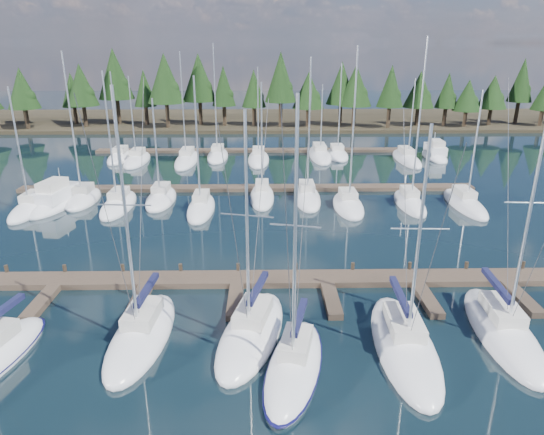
{
  "coord_description": "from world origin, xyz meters",
  "views": [
    {
      "loc": [
        1.83,
        -11.54,
        15.29
      ],
      "look_at": [
        2.41,
        22.0,
        3.2
      ],
      "focal_mm": 32.0,
      "sensor_mm": 36.0,
      "label": 1
    }
  ],
  "objects_px": {
    "front_sailboat_6": "(502,330)",
    "front_sailboat_3": "(251,332)",
    "front_sailboat_4": "(294,365)",
    "motor_yacht_right": "(435,154)",
    "front_sailboat_5": "(404,344)",
    "main_dock": "(237,284)",
    "front_sailboat_2": "(142,334)",
    "motor_yacht_left": "(58,201)"
  },
  "relations": [
    {
      "from": "main_dock",
      "to": "front_sailboat_6",
      "type": "height_order",
      "value": "front_sailboat_6"
    },
    {
      "from": "front_sailboat_3",
      "to": "front_sailboat_4",
      "type": "distance_m",
      "value": 3.7
    },
    {
      "from": "front_sailboat_4",
      "to": "motor_yacht_right",
      "type": "height_order",
      "value": "front_sailboat_4"
    },
    {
      "from": "front_sailboat_5",
      "to": "main_dock",
      "type": "bearing_deg",
      "value": 142.18
    },
    {
      "from": "front_sailboat_2",
      "to": "front_sailboat_6",
      "type": "distance_m",
      "value": 19.94
    },
    {
      "from": "front_sailboat_2",
      "to": "front_sailboat_5",
      "type": "distance_m",
      "value": 14.17
    },
    {
      "from": "main_dock",
      "to": "motor_yacht_right",
      "type": "distance_m",
      "value": 46.29
    },
    {
      "from": "main_dock",
      "to": "front_sailboat_5",
      "type": "height_order",
      "value": "front_sailboat_5"
    },
    {
      "from": "front_sailboat_2",
      "to": "front_sailboat_6",
      "type": "xyz_separation_m",
      "value": [
        19.94,
        0.05,
        -0.0
      ]
    },
    {
      "from": "front_sailboat_2",
      "to": "main_dock",
      "type": "bearing_deg",
      "value": 50.75
    },
    {
      "from": "front_sailboat_5",
      "to": "front_sailboat_6",
      "type": "bearing_deg",
      "value": 11.66
    },
    {
      "from": "main_dock",
      "to": "front_sailboat_2",
      "type": "height_order",
      "value": "front_sailboat_2"
    },
    {
      "from": "front_sailboat_4",
      "to": "front_sailboat_2",
      "type": "bearing_deg",
      "value": 160.59
    },
    {
      "from": "front_sailboat_6",
      "to": "front_sailboat_5",
      "type": "bearing_deg",
      "value": -168.34
    },
    {
      "from": "front_sailboat_6",
      "to": "motor_yacht_left",
      "type": "distance_m",
      "value": 41.02
    },
    {
      "from": "motor_yacht_right",
      "to": "front_sailboat_3",
      "type": "bearing_deg",
      "value": -119.47
    },
    {
      "from": "motor_yacht_left",
      "to": "motor_yacht_right",
      "type": "distance_m",
      "value": 49.44
    },
    {
      "from": "front_sailboat_4",
      "to": "motor_yacht_left",
      "type": "bearing_deg",
      "value": 130.01
    },
    {
      "from": "front_sailboat_6",
      "to": "motor_yacht_right",
      "type": "xyz_separation_m",
      "value": [
        11.02,
        44.22,
        0.18
      ]
    },
    {
      "from": "front_sailboat_5",
      "to": "motor_yacht_left",
      "type": "bearing_deg",
      "value": 138.77
    },
    {
      "from": "front_sailboat_4",
      "to": "motor_yacht_right",
      "type": "relative_size",
      "value": 1.66
    },
    {
      "from": "front_sailboat_3",
      "to": "front_sailboat_4",
      "type": "height_order",
      "value": "front_sailboat_4"
    },
    {
      "from": "motor_yacht_right",
      "to": "front_sailboat_6",
      "type": "bearing_deg",
      "value": -104.0
    },
    {
      "from": "front_sailboat_2",
      "to": "motor_yacht_left",
      "type": "bearing_deg",
      "value": 120.64
    },
    {
      "from": "main_dock",
      "to": "front_sailboat_3",
      "type": "relative_size",
      "value": 3.32
    },
    {
      "from": "front_sailboat_5",
      "to": "front_sailboat_3",
      "type": "bearing_deg",
      "value": 171.31
    },
    {
      "from": "front_sailboat_2",
      "to": "front_sailboat_4",
      "type": "height_order",
      "value": "front_sailboat_2"
    },
    {
      "from": "main_dock",
      "to": "front_sailboat_4",
      "type": "xyz_separation_m",
      "value": [
        3.28,
        -8.89,
        0.09
      ]
    },
    {
      "from": "front_sailboat_4",
      "to": "motor_yacht_right",
      "type": "xyz_separation_m",
      "value": [
        22.78,
        47.15,
        0.17
      ]
    },
    {
      "from": "front_sailboat_6",
      "to": "front_sailboat_3",
      "type": "bearing_deg",
      "value": 179.83
    },
    {
      "from": "front_sailboat_2",
      "to": "front_sailboat_4",
      "type": "xyz_separation_m",
      "value": [
        8.19,
        -2.88,
        0.01
      ]
    },
    {
      "from": "front_sailboat_5",
      "to": "motor_yacht_right",
      "type": "relative_size",
      "value": 1.49
    },
    {
      "from": "front_sailboat_6",
      "to": "motor_yacht_right",
      "type": "relative_size",
      "value": 1.67
    },
    {
      "from": "front_sailboat_5",
      "to": "motor_yacht_right",
      "type": "distance_m",
      "value": 48.44
    },
    {
      "from": "front_sailboat_2",
      "to": "front_sailboat_5",
      "type": "height_order",
      "value": "front_sailboat_2"
    },
    {
      "from": "main_dock",
      "to": "motor_yacht_right",
      "type": "xyz_separation_m",
      "value": [
        26.06,
        38.26,
        0.26
      ]
    },
    {
      "from": "motor_yacht_left",
      "to": "front_sailboat_5",
      "type": "bearing_deg",
      "value": -41.23
    },
    {
      "from": "front_sailboat_2",
      "to": "front_sailboat_6",
      "type": "relative_size",
      "value": 1.0
    },
    {
      "from": "front_sailboat_3",
      "to": "motor_yacht_right",
      "type": "xyz_separation_m",
      "value": [
        24.96,
        44.17,
        0.19
      ]
    },
    {
      "from": "main_dock",
      "to": "front_sailboat_4",
      "type": "relative_size",
      "value": 3.09
    },
    {
      "from": "front_sailboat_4",
      "to": "front_sailboat_3",
      "type": "bearing_deg",
      "value": 126.29
    },
    {
      "from": "motor_yacht_left",
      "to": "motor_yacht_right",
      "type": "relative_size",
      "value": 1.09
    }
  ]
}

